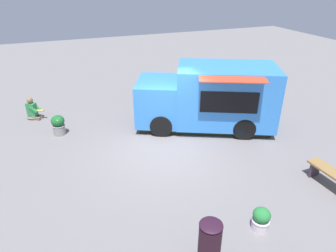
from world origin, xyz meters
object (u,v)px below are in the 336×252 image
Objects in this scene: food_truck at (209,99)px; planter_flowering_near at (58,125)px; trash_bin at (210,243)px; person_customer at (33,110)px; plaza_bench at (334,177)px; planter_flowering_far at (261,219)px.

food_truck is 5.47m from planter_flowering_near.
food_truck is at bearing 152.56° from trash_bin.
plaza_bench is at bearing 44.91° from person_customer.
plaza_bench is at bearing 17.11° from food_truck.
plaza_bench is at bearing 48.95° from planter_flowering_near.
food_truck reaches higher than trash_bin.
person_customer is 1.55× the size of planter_flowering_far.
person_customer is 0.85× the size of trash_bin.
person_customer is 9.41m from planter_flowering_far.
plaza_bench is (-0.50, 2.67, 0.07)m from planter_flowering_far.
planter_flowering_far is 0.37× the size of plaza_bench.
food_truck is 6.90m from person_customer.
food_truck reaches higher than planter_flowering_far.
plaza_bench is at bearing 100.67° from planter_flowering_far.
planter_flowering_near is at bearing -103.80° from food_truck.
planter_flowering_far is at bearing 31.09° from person_customer.
trash_bin reaches higher than planter_flowering_near.
person_customer is at bearing -135.09° from plaza_bench.
food_truck is at bearing -162.89° from plaza_bench.
trash_bin reaches higher than plaza_bench.
planter_flowering_near is 1.28× the size of planter_flowering_far.
plaza_bench is 1.49× the size of trash_bin.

